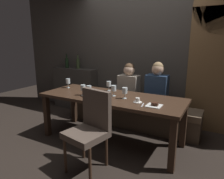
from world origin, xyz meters
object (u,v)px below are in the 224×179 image
diner_bearded (157,86)px  wine_glass_far_right (125,91)px  banquette_bench (129,114)px  dessert_plate (154,105)px  fork_on_table (143,105)px  wine_glass_end_right (89,89)px  wine_bottle_pale_label (78,63)px  diner_redhead (129,84)px  wine_glass_near_left (114,89)px  espresso_cup (138,101)px  wine_bottle_dark_red (67,63)px  wine_glass_center_back (68,81)px  wine_glass_near_right (109,84)px  wine_glass_far_left (83,88)px  chair_near_side (90,125)px  dining_table (111,101)px

diner_bearded → wine_glass_far_right: diner_bearded is taller
banquette_bench → dessert_plate: 1.25m
fork_on_table → wine_glass_end_right: bearing=166.1°
wine_bottle_pale_label → diner_redhead: bearing=-13.1°
wine_bottle_pale_label → wine_glass_far_right: (1.68, -1.07, -0.22)m
wine_glass_near_left → fork_on_table: size_ratio=0.96×
diner_redhead → wine_glass_end_right: bearing=-106.5°
diner_redhead → espresso_cup: (0.51, -0.83, -0.03)m
wine_bottle_pale_label → wine_glass_end_right: wine_bottle_pale_label is taller
wine_bottle_dark_red → wine_glass_center_back: (0.80, -0.91, -0.21)m
wine_bottle_pale_label → wine_glass_near_right: wine_bottle_pale_label is taller
diner_redhead → dessert_plate: bearing=-49.3°
wine_bottle_pale_label → wine_glass_end_right: bearing=-46.5°
wine_bottle_pale_label → fork_on_table: wine_bottle_pale_label is taller
wine_glass_far_left → wine_glass_far_right: 0.66m
wine_glass_far_left → wine_bottle_dark_red: bearing=138.5°
wine_glass_near_left → dessert_plate: size_ratio=0.86×
wine_glass_near_right → chair_near_side: bearing=-72.7°
wine_glass_end_right → fork_on_table: wine_glass_end_right is taller
chair_near_side → wine_glass_near_right: bearing=107.3°
fork_on_table → wine_glass_far_right: bearing=140.9°
chair_near_side → wine_bottle_dark_red: size_ratio=3.01×
banquette_bench → wine_glass_center_back: bearing=-148.8°
chair_near_side → wine_bottle_dark_red: wine_bottle_dark_red is taller
chair_near_side → wine_glass_center_back: 1.39m
diner_bearded → wine_glass_far_left: (-0.90, -0.86, 0.04)m
dining_table → wine_glass_near_right: 0.39m
wine_glass_far_left → espresso_cup: size_ratio=1.37×
dining_table → wine_bottle_dark_red: (-1.76, 1.03, 0.42)m
diner_redhead → dessert_plate: diner_redhead is taller
wine_glass_end_right → wine_glass_near_left: size_ratio=1.00×
espresso_cup → fork_on_table: (0.11, -0.09, -0.02)m
diner_redhead → wine_glass_far_left: size_ratio=4.42×
banquette_bench → dessert_plate: dessert_plate is taller
dining_table → wine_glass_far_left: bearing=-156.7°
banquette_bench → diner_redhead: bearing=168.7°
dining_table → wine_glass_far_right: (0.24, -0.03, 0.20)m
chair_near_side → banquette_bench: bearing=94.5°
diner_bearded → wine_glass_end_right: 1.17m
banquette_bench → wine_glass_far_left: size_ratio=15.24×
dining_table → wine_glass_center_back: (-0.95, 0.12, 0.20)m
wine_glass_far_left → espresso_cup: (0.88, 0.05, -0.09)m
chair_near_side → espresso_cup: 0.73m
wine_glass_end_right → fork_on_table: size_ratio=0.96×
wine_glass_near_right → wine_glass_near_left: size_ratio=1.00×
diner_bearded → wine_glass_center_back: size_ratio=4.72×
wine_glass_far_right → wine_glass_near_right: same height
dining_table → espresso_cup: espresso_cup is taller
banquette_bench → wine_glass_near_left: (0.03, -0.68, 0.62)m
wine_glass_end_right → dining_table: bearing=31.8°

